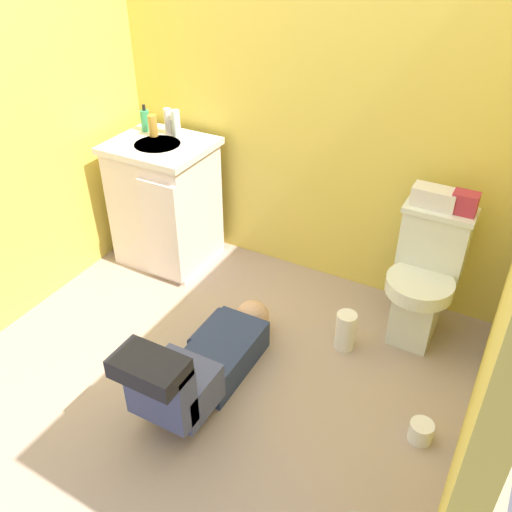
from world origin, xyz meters
TOP-DOWN VIEW (x-y plane):
  - ground_plane at (0.00, 0.00)m, footprint 2.94×3.03m
  - wall_back at (0.00, 1.06)m, footprint 2.60×0.08m
  - toilet at (0.84, 0.74)m, footprint 0.36×0.46m
  - vanity_cabinet at (-0.82, 0.69)m, footprint 0.60×0.53m
  - faucet at (-0.83, 0.84)m, footprint 0.02×0.02m
  - person_plumber at (0.02, -0.21)m, footprint 0.39×1.06m
  - tissue_box at (0.79, 0.84)m, footprint 0.22×0.11m
  - toiletry_bag at (0.94, 0.84)m, footprint 0.12×0.09m
  - soap_dispenser at (-1.02, 0.82)m, footprint 0.06×0.06m
  - bottle_amber at (-0.92, 0.77)m, footprint 0.05×0.05m
  - bottle_white at (-0.87, 0.86)m, footprint 0.05×0.05m
  - bottle_clear at (-0.79, 0.84)m, footprint 0.05×0.05m
  - paper_towel_roll at (0.54, 0.43)m, footprint 0.11×0.11m
  - toilet_paper_roll at (1.06, 0.02)m, footprint 0.11×0.11m

SIDE VIEW (x-z plane):
  - ground_plane at x=0.00m, z-range -0.04..0.00m
  - toilet_paper_roll at x=1.06m, z-range 0.00..0.10m
  - paper_towel_roll at x=0.54m, z-range 0.00..0.23m
  - person_plumber at x=0.02m, z-range -0.08..0.44m
  - toilet at x=0.84m, z-range -0.01..0.74m
  - vanity_cabinet at x=-0.82m, z-range 0.01..0.83m
  - tissue_box at x=0.79m, z-range 0.75..0.85m
  - toiletry_bag at x=0.94m, z-range 0.75..0.86m
  - faucet at x=-0.83m, z-range 0.82..0.92m
  - bottle_amber at x=-0.92m, z-range 0.82..0.95m
  - soap_dispenser at x=-1.02m, z-range 0.80..0.97m
  - bottle_white at x=-0.87m, z-range 0.82..0.97m
  - bottle_clear at x=-0.79m, z-range 0.82..0.98m
  - wall_back at x=0.00m, z-range 0.00..2.40m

